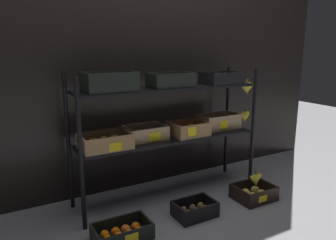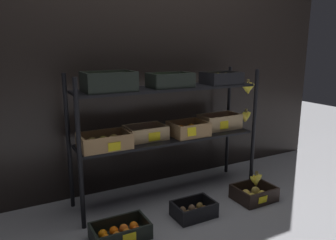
{
  "view_description": "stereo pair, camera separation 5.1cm",
  "coord_description": "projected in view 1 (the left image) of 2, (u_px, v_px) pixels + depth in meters",
  "views": [
    {
      "loc": [
        -1.24,
        -2.22,
        1.24
      ],
      "look_at": [
        0.0,
        0.0,
        0.65
      ],
      "focal_mm": 34.52,
      "sensor_mm": 36.0,
      "label": 1
    },
    {
      "loc": [
        -1.2,
        -2.24,
        1.24
      ],
      "look_at": [
        0.0,
        0.0,
        0.65
      ],
      "focal_mm": 34.52,
      "sensor_mm": 36.0,
      "label": 2
    }
  ],
  "objects": [
    {
      "name": "crate_ground_tangerine",
      "position": [
        122.0,
        233.0,
        2.12
      ],
      "size": [
        0.37,
        0.23,
        0.11
      ],
      "color": "black",
      "rests_on": "ground_plane"
    },
    {
      "name": "banana_bunch_loose",
      "position": [
        256.0,
        179.0,
        2.65
      ],
      "size": [
        0.14,
        0.04,
        0.13
      ],
      "color": "brown",
      "rests_on": "crate_ground_apple_gold"
    },
    {
      "name": "crate_ground_apple_gold",
      "position": [
        254.0,
        194.0,
        2.67
      ],
      "size": [
        0.32,
        0.26,
        0.12
      ],
      "color": "black",
      "rests_on": "ground_plane"
    },
    {
      "name": "storefront_wall",
      "position": [
        147.0,
        66.0,
        2.84
      ],
      "size": [
        3.92,
        0.12,
        2.13
      ],
      "primitive_type": "cube",
      "color": "black",
      "rests_on": "ground_plane"
    },
    {
      "name": "crate_ground_kiwi",
      "position": [
        195.0,
        210.0,
        2.4
      ],
      "size": [
        0.31,
        0.21,
        0.11
      ],
      "color": "black",
      "rests_on": "ground_plane"
    },
    {
      "name": "display_rack",
      "position": [
        168.0,
        113.0,
        2.59
      ],
      "size": [
        1.66,
        0.39,
        1.06
      ],
      "color": "black",
      "rests_on": "ground_plane"
    },
    {
      "name": "ground_plane",
      "position": [
        168.0,
        194.0,
        2.75
      ],
      "size": [
        10.0,
        10.0,
        0.0
      ],
      "primitive_type": "plane",
      "color": "gray"
    }
  ]
}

